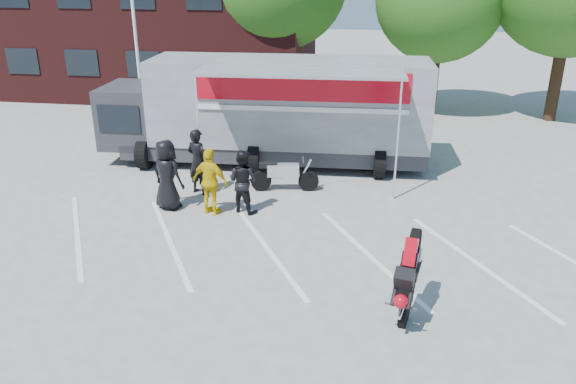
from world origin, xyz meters
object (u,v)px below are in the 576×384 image
(spectator_leather_b, at_px, (198,162))
(spectator_hivis, at_px, (211,182))
(transporter_truck, at_px, (275,163))
(parked_motorcycle, at_px, (285,190))
(stunt_bike_rider, at_px, (408,307))
(spectator_leather_c, at_px, (243,181))
(spectator_leather_a, at_px, (167,175))

(spectator_leather_b, bearing_deg, spectator_hivis, 142.13)
(transporter_truck, relative_size, parked_motorcycle, 5.31)
(parked_motorcycle, distance_m, stunt_bike_rider, 6.59)
(parked_motorcycle, height_order, spectator_hivis, spectator_hivis)
(stunt_bike_rider, bearing_deg, spectator_leather_b, 151.16)
(transporter_truck, xyz_separation_m, parked_motorcycle, (0.75, -2.45, 0.00))
(parked_motorcycle, relative_size, spectator_leather_b, 1.06)
(spectator_leather_c, distance_m, spectator_hivis, 0.85)
(parked_motorcycle, relative_size, spectator_leather_c, 1.18)
(stunt_bike_rider, bearing_deg, spectator_leather_a, 160.60)
(spectator_hivis, bearing_deg, spectator_leather_a, 9.59)
(spectator_leather_a, height_order, spectator_leather_b, spectator_leather_a)
(stunt_bike_rider, bearing_deg, spectator_hivis, 155.91)
(stunt_bike_rider, relative_size, spectator_leather_b, 0.96)
(transporter_truck, distance_m, spectator_leather_c, 4.18)
(transporter_truck, height_order, spectator_leather_a, spectator_leather_a)
(spectator_leather_b, bearing_deg, spectator_leather_c, 168.19)
(transporter_truck, distance_m, spectator_leather_b, 3.59)
(parked_motorcycle, bearing_deg, stunt_bike_rider, -158.26)
(parked_motorcycle, bearing_deg, spectator_leather_b, 93.86)
(spectator_leather_a, bearing_deg, spectator_hivis, -165.88)
(parked_motorcycle, xyz_separation_m, spectator_leather_c, (-0.87, -1.64, 0.86))
(spectator_leather_c, bearing_deg, parked_motorcycle, -98.55)
(parked_motorcycle, distance_m, spectator_hivis, 2.71)
(stunt_bike_rider, bearing_deg, spectator_leather_c, 148.93)
(spectator_leather_c, height_order, spectator_hivis, spectator_hivis)
(spectator_hivis, bearing_deg, spectator_leather_b, -42.82)
(stunt_bike_rider, xyz_separation_m, spectator_hivis, (-5.03, 3.73, 0.91))
(stunt_bike_rider, xyz_separation_m, spectator_leather_c, (-4.23, 4.03, 0.86))
(transporter_truck, height_order, spectator_leather_c, transporter_truck)
(parked_motorcycle, height_order, spectator_leather_c, spectator_leather_c)
(transporter_truck, bearing_deg, stunt_bike_rider, -65.44)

